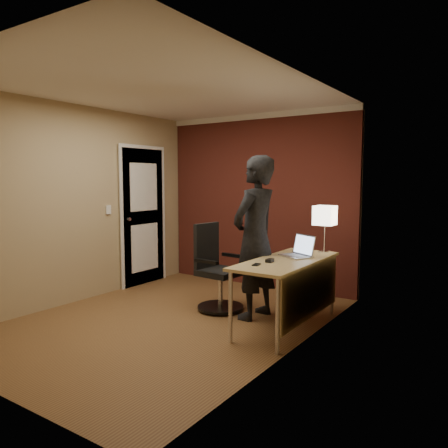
{
  "coord_description": "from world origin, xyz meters",
  "views": [
    {
      "loc": [
        3.13,
        -3.6,
        1.56
      ],
      "look_at": [
        0.35,
        0.55,
        1.05
      ],
      "focal_mm": 35.0,
      "sensor_mm": 36.0,
      "label": 1
    }
  ],
  "objects_px": {
    "laptop": "(299,251)",
    "office_chair": "(216,273)",
    "phone": "(256,265)",
    "desk": "(293,272)",
    "mouse": "(270,261)",
    "person": "(255,238)",
    "desk_lamp": "(325,216)"
  },
  "relations": [
    {
      "from": "office_chair",
      "to": "desk",
      "type": "bearing_deg",
      "value": -6.84
    },
    {
      "from": "laptop",
      "to": "person",
      "type": "xyz_separation_m",
      "value": [
        -0.48,
        -0.12,
        0.12
      ]
    },
    {
      "from": "laptop",
      "to": "mouse",
      "type": "height_order",
      "value": "laptop"
    },
    {
      "from": "desk",
      "to": "mouse",
      "type": "distance_m",
      "value": 0.31
    },
    {
      "from": "phone",
      "to": "laptop",
      "type": "bearing_deg",
      "value": 66.86
    },
    {
      "from": "phone",
      "to": "desk",
      "type": "bearing_deg",
      "value": 55.69
    },
    {
      "from": "desk",
      "to": "mouse",
      "type": "xyz_separation_m",
      "value": [
        -0.15,
        -0.23,
        0.14
      ]
    },
    {
      "from": "phone",
      "to": "office_chair",
      "type": "distance_m",
      "value": 1.07
    },
    {
      "from": "desk",
      "to": "person",
      "type": "relative_size",
      "value": 0.82
    },
    {
      "from": "desk",
      "to": "desk_lamp",
      "type": "relative_size",
      "value": 2.8
    },
    {
      "from": "mouse",
      "to": "person",
      "type": "bearing_deg",
      "value": 130.84
    },
    {
      "from": "desk_lamp",
      "to": "phone",
      "type": "xyz_separation_m",
      "value": [
        -0.27,
        -1.09,
        -0.41
      ]
    },
    {
      "from": "laptop",
      "to": "phone",
      "type": "relative_size",
      "value": 3.59
    },
    {
      "from": "mouse",
      "to": "laptop",
      "type": "bearing_deg",
      "value": 70.5
    },
    {
      "from": "phone",
      "to": "person",
      "type": "xyz_separation_m",
      "value": [
        -0.33,
        0.56,
        0.18
      ]
    },
    {
      "from": "mouse",
      "to": "person",
      "type": "xyz_separation_m",
      "value": [
        -0.37,
        0.35,
        0.17
      ]
    },
    {
      "from": "laptop",
      "to": "office_chair",
      "type": "bearing_deg",
      "value": -173.31
    },
    {
      "from": "desk",
      "to": "laptop",
      "type": "xyz_separation_m",
      "value": [
        -0.04,
        0.25,
        0.19
      ]
    },
    {
      "from": "laptop",
      "to": "person",
      "type": "height_order",
      "value": "person"
    },
    {
      "from": "desk",
      "to": "phone",
      "type": "bearing_deg",
      "value": -113.46
    },
    {
      "from": "desk",
      "to": "mouse",
      "type": "height_order",
      "value": "mouse"
    },
    {
      "from": "laptop",
      "to": "office_chair",
      "type": "relative_size",
      "value": 0.41
    },
    {
      "from": "desk",
      "to": "person",
      "type": "bearing_deg",
      "value": 166.92
    },
    {
      "from": "mouse",
      "to": "person",
      "type": "distance_m",
      "value": 0.53
    },
    {
      "from": "desk_lamp",
      "to": "office_chair",
      "type": "height_order",
      "value": "desk_lamp"
    },
    {
      "from": "desk",
      "to": "desk_lamp",
      "type": "distance_m",
      "value": 0.86
    },
    {
      "from": "phone",
      "to": "person",
      "type": "height_order",
      "value": "person"
    },
    {
      "from": "laptop",
      "to": "phone",
      "type": "distance_m",
      "value": 0.7
    },
    {
      "from": "desk",
      "to": "phone",
      "type": "relative_size",
      "value": 13.04
    },
    {
      "from": "phone",
      "to": "office_chair",
      "type": "height_order",
      "value": "office_chair"
    },
    {
      "from": "phone",
      "to": "desk_lamp",
      "type": "bearing_deg",
      "value": 65.15
    },
    {
      "from": "desk_lamp",
      "to": "office_chair",
      "type": "relative_size",
      "value": 0.53
    }
  ]
}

